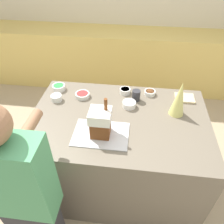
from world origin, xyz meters
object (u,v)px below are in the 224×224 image
Objects in this scene: baking_tray at (101,134)px; person at (26,201)px; cookbook at (185,98)px; decorative_tree at (179,99)px; mug at (136,95)px; candy_bowl_near_tray_right at (150,92)px; candy_bowl_near_tray_left at (129,104)px; candy_bowl_far_right at (59,87)px; candy_bowl_front_corner at (56,98)px; candy_bowl_behind_tray at (82,95)px; candy_bowl_beside_tree at (125,91)px; gingerbread_house at (100,122)px.

baking_tray is 0.67m from person.
person is at bearing -134.72° from cookbook.
decorative_tree reaches higher than mug.
baking_tray is at bearing 54.69° from person.
person is at bearing -124.06° from candy_bowl_near_tray_right.
candy_bowl_far_right is at bearing 165.22° from candy_bowl_near_tray_left.
candy_bowl_front_corner reaches higher than cookbook.
cookbook is at bearing 5.11° from candy_bowl_behind_tray.
candy_bowl_front_corner is at bearing -171.88° from cookbook.
candy_bowl_beside_tree is 0.56m from cookbook.
gingerbread_house is 1.83× the size of cookbook.
candy_bowl_near_tray_right is at bearing 57.15° from gingerbread_house.
candy_bowl_front_corner is 0.87m from candy_bowl_near_tray_right.
decorative_tree reaches higher than candy_bowl_beside_tree.
candy_bowl_behind_tray is 0.95m from cookbook.
decorative_tree is 0.36m from candy_bowl_near_tray_right.
decorative_tree is 0.39m from mug.
cookbook is at bearing 45.28° from person.
decorative_tree is 1.13m from candy_bowl_far_right.
candy_bowl_front_corner is 0.93m from person.
decorative_tree reaches higher than candy_bowl_near_tray_left.
candy_bowl_beside_tree is 0.58× the size of cookbook.
candy_bowl_front_corner is (-0.47, 0.38, -0.10)m from gingerbread_house.
baking_tray is at bearing -141.78° from cookbook.
candy_bowl_beside_tree is at bearing 76.42° from gingerbread_house.
candy_bowl_near_tray_left is (0.19, 0.37, -0.10)m from gingerbread_house.
candy_bowl_near_tray_left reaches higher than cookbook.
decorative_tree reaches higher than candy_bowl_far_right.
baking_tray is 3.45× the size of candy_bowl_far_right.
candy_bowl_behind_tray is 1.02m from person.
candy_bowl_beside_tree reaches higher than cookbook.
candy_bowl_near_tray_left is 0.66m from candy_bowl_front_corner.
candy_bowl_front_corner is at bearing -166.79° from candy_bowl_near_tray_right.
candy_bowl_near_tray_left is 0.21m from candy_bowl_beside_tree.
candy_bowl_front_corner is 0.97× the size of mug.
candy_bowl_near_tray_right is at bearing 174.22° from cookbook.
person reaches higher than candy_bowl_near_tray_left.
candy_bowl_near_tray_right is 0.07× the size of person.
candy_bowl_far_right is at bearing 168.48° from decorative_tree.
baking_tray is 4.16× the size of mug.
candy_bowl_front_corner is (-1.07, 0.05, -0.13)m from decorative_tree.
candy_bowl_far_right is at bearing 132.62° from gingerbread_house.
person is (-1.08, -1.09, -0.09)m from cookbook.
candy_bowl_behind_tray is at bearing 167.88° from candy_bowl_near_tray_left.
gingerbread_house reaches higher than baking_tray.
decorative_tree is at bearing -5.72° from candy_bowl_near_tray_left.
mug is at bearing -140.88° from candy_bowl_near_tray_right.
decorative_tree is at bearing -114.42° from cookbook.
mug is at bearing 62.91° from candy_bowl_near_tray_left.
mug is (0.72, 0.10, 0.02)m from candy_bowl_front_corner.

